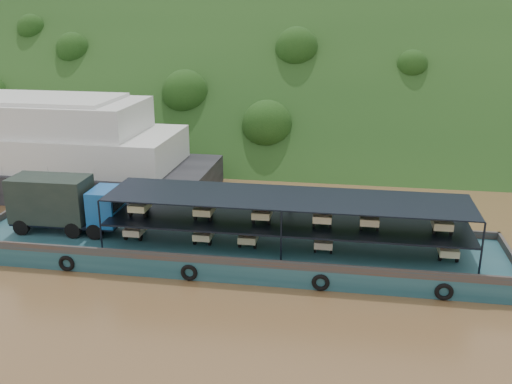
# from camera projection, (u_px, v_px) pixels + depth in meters

# --- Properties ---
(ground) EXTENTS (160.00, 160.00, 0.00)m
(ground) POSITION_uv_depth(u_px,v_px,m) (278.00, 251.00, 39.14)
(ground) COLOR brown
(ground) RESTS_ON ground
(hillside) EXTENTS (140.00, 39.60, 39.60)m
(hillside) POSITION_uv_depth(u_px,v_px,m) (313.00, 137.00, 72.88)
(hillside) COLOR #163513
(hillside) RESTS_ON ground
(cargo_barge) EXTENTS (35.00, 7.18, 5.03)m
(cargo_barge) POSITION_uv_depth(u_px,v_px,m) (211.00, 240.00, 37.77)
(cargo_barge) COLOR #133B44
(cargo_barge) RESTS_ON ground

